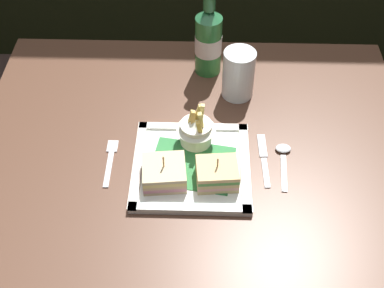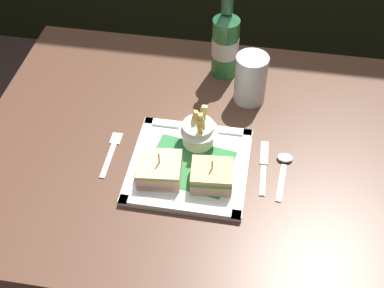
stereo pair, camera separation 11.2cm
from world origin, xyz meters
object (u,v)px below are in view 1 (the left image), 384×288
dining_table (193,188)px  sandwich_half_left (164,173)px  sandwich_half_right (217,174)px  spoon (283,155)px  beer_bottle (208,40)px  knife (264,158)px  water_glass (238,77)px  fries_cup (196,130)px  square_plate (191,166)px  fork (110,160)px

dining_table → sandwich_half_left: (-0.06, -0.11, 0.19)m
sandwich_half_right → spoon: bearing=28.8°
beer_bottle → knife: 0.35m
water_glass → spoon: 0.24m
beer_bottle → water_glass: bearing=-51.3°
dining_table → spoon: size_ratio=7.43×
sandwich_half_left → spoon: bearing=17.5°
fries_cup → spoon: size_ratio=0.79×
spoon → water_glass: bearing=114.7°
square_plate → fries_cup: bearing=82.5°
beer_bottle → sandwich_half_left: bearing=-102.9°
dining_table → spoon: 0.27m
fork → knife: size_ratio=0.90×
sandwich_half_left → fries_cup: bearing=59.4°
fries_cup → spoon: bearing=-7.8°
dining_table → beer_bottle: (0.03, 0.28, 0.26)m
dining_table → sandwich_half_right: (0.05, -0.11, 0.19)m
sandwich_half_left → knife: size_ratio=0.64×
fries_cup → knife: size_ratio=0.69×
fork → knife: (0.35, 0.01, 0.00)m
sandwich_half_left → fries_cup: (0.07, 0.11, 0.02)m
sandwich_half_left → fork: bearing=154.5°
square_plate → sandwich_half_left: bearing=-143.4°
sandwich_half_left → fries_cup: 0.13m
square_plate → fries_cup: (0.01, 0.07, 0.04)m
sandwich_half_right → fries_cup: (-0.05, 0.11, 0.02)m
water_glass → spoon: size_ratio=0.93×
sandwich_half_left → knife: (0.22, 0.08, -0.03)m
beer_bottle → fork: bearing=-123.2°
dining_table → spoon: spoon is taller
sandwich_half_left → water_glass: bearing=60.9°
fork → knife: 0.35m
square_plate → sandwich_half_right: (0.06, -0.04, 0.03)m
square_plate → beer_bottle: 0.36m
water_glass → knife: water_glass is taller
square_plate → fries_cup: fries_cup is taller
water_glass → knife: 0.23m
square_plate → sandwich_half_left: 0.07m
spoon → fork: bearing=-176.7°
water_glass → sandwich_half_right: bearing=-100.1°
knife → dining_table: bearing=166.4°
spoon → sandwich_half_right: bearing=-151.2°
sandwich_half_right → spoon: 0.17m
water_glass → dining_table: bearing=-120.5°
knife → square_plate: bearing=-168.4°
sandwich_half_left → knife: bearing=19.0°
sandwich_half_right → beer_bottle: size_ratio=0.37×
square_plate → water_glass: water_glass is taller
fries_cup → water_glass: (0.10, 0.19, 0.00)m
water_glass → knife: (0.05, -0.22, -0.05)m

